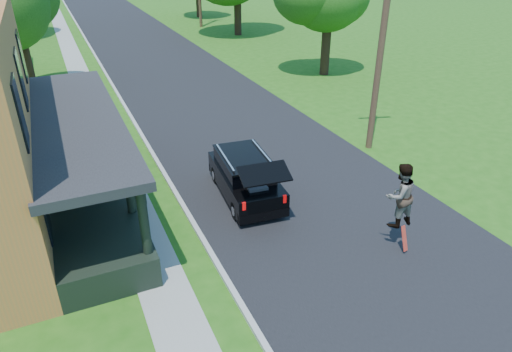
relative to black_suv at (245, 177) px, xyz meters
name	(u,v)px	position (x,y,z in m)	size (l,w,h in m)	color
ground	(367,254)	(1.87, -4.37, -0.76)	(140.00, 140.00, 0.00)	#215911
street	(177,77)	(1.87, 15.63, -0.76)	(8.00, 120.00, 0.02)	black
curb	(111,84)	(-2.18, 15.63, -0.76)	(0.15, 120.00, 0.12)	#A7A7A1
sidewalk	(85,87)	(-3.73, 15.63, -0.76)	(1.30, 120.00, 0.03)	gray
front_walk	(2,222)	(-7.63, 1.63, -0.76)	(6.50, 1.20, 0.03)	gray
black_suv	(245,177)	(0.00, 0.00, 0.00)	(1.99, 4.37, 1.98)	black
skateboarder	(400,195)	(2.85, -4.25, 0.85)	(0.95, 0.75, 1.91)	black
skateboard	(404,239)	(2.88, -4.67, -0.36)	(0.22, 0.38, 0.71)	#B11F0F
tree_left_mid	(12,2)	(-6.50, 15.85, 4.09)	(5.26, 5.04, 7.44)	black
utility_pole_near	(385,14)	(6.37, 1.63, 4.62)	(1.60, 0.59, 10.46)	#402C1E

